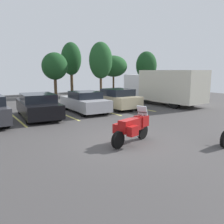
{
  "coord_description": "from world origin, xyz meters",
  "views": [
    {
      "loc": [
        -5.29,
        -7.33,
        2.77
      ],
      "look_at": [
        0.24,
        1.37,
        0.97
      ],
      "focal_mm": 37.97,
      "sensor_mm": 36.0,
      "label": 1
    }
  ],
  "objects_px": {
    "car_black": "(38,106)",
    "car_silver": "(85,102)",
    "car_champagne": "(115,99)",
    "box_truck": "(164,86)",
    "motorcycle_touring": "(132,127)"
  },
  "relations": [
    {
      "from": "car_black",
      "to": "box_truck",
      "type": "height_order",
      "value": "box_truck"
    },
    {
      "from": "car_black",
      "to": "car_champagne",
      "type": "relative_size",
      "value": 1.15
    },
    {
      "from": "car_silver",
      "to": "box_truck",
      "type": "bearing_deg",
      "value": -1.03
    },
    {
      "from": "car_silver",
      "to": "car_champagne",
      "type": "height_order",
      "value": "car_champagne"
    },
    {
      "from": "box_truck",
      "to": "motorcycle_touring",
      "type": "bearing_deg",
      "value": -140.38
    },
    {
      "from": "car_black",
      "to": "car_silver",
      "type": "distance_m",
      "value": 3.19
    },
    {
      "from": "car_champagne",
      "to": "box_truck",
      "type": "bearing_deg",
      "value": -2.18
    },
    {
      "from": "motorcycle_touring",
      "to": "car_black",
      "type": "xyz_separation_m",
      "value": [
        -1.66,
        7.14,
        0.05
      ]
    },
    {
      "from": "car_silver",
      "to": "box_truck",
      "type": "xyz_separation_m",
      "value": [
        7.18,
        -0.13,
        0.83
      ]
    },
    {
      "from": "car_silver",
      "to": "box_truck",
      "type": "distance_m",
      "value": 7.23
    },
    {
      "from": "car_black",
      "to": "box_truck",
      "type": "distance_m",
      "value": 10.4
    },
    {
      "from": "car_champagne",
      "to": "motorcycle_touring",
      "type": "bearing_deg",
      "value": -118.7
    },
    {
      "from": "car_black",
      "to": "car_champagne",
      "type": "distance_m",
      "value": 5.71
    },
    {
      "from": "box_truck",
      "to": "car_silver",
      "type": "bearing_deg",
      "value": 178.97
    },
    {
      "from": "car_black",
      "to": "motorcycle_touring",
      "type": "bearing_deg",
      "value": -76.94
    }
  ]
}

